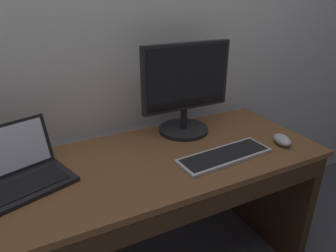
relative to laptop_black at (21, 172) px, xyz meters
name	(u,v)px	position (x,y,z in m)	size (l,w,h in m)	color
desk	(145,206)	(0.47, -0.07, -0.28)	(1.63, 0.63, 0.74)	brown
laptop_black	(21,172)	(0.00, 0.00, 0.00)	(0.38, 0.34, 0.21)	black
external_monitor	(186,89)	(0.77, 0.12, 0.18)	(0.46, 0.25, 0.45)	black
wired_keyboard	(225,156)	(0.80, -0.19, -0.04)	(0.44, 0.17, 0.02)	#BCBCC1
computer_mouse	(282,140)	(1.12, -0.21, -0.02)	(0.07, 0.11, 0.04)	#B7B7BC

